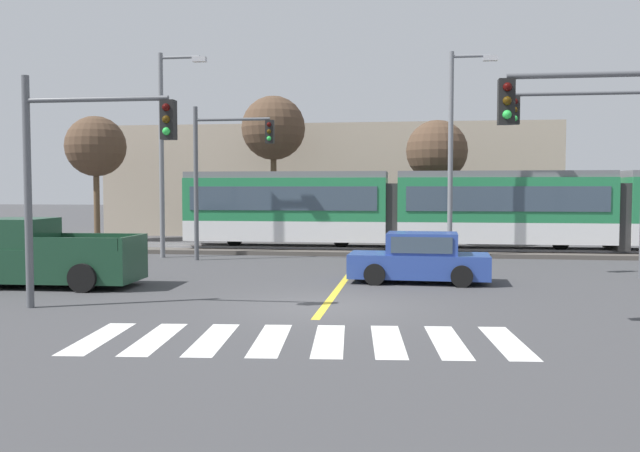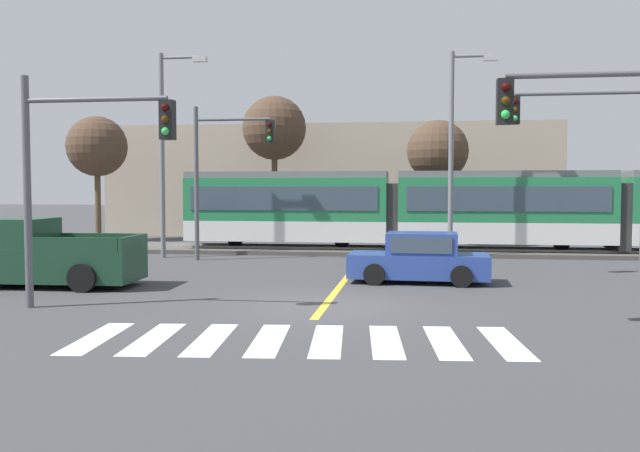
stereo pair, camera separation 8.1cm
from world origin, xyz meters
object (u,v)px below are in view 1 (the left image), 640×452
Objects in this scene: light_rail_tram at (502,207)px; street_lamp_centre at (455,143)px; traffic_light_mid_right at (597,147)px; bare_tree_east at (437,152)px; traffic_light_far_left at (222,161)px; bare_tree_far_west at (96,147)px; traffic_light_near_left at (79,157)px; pickup_truck at (42,258)px; traffic_light_near_right at (621,146)px; sedan_crossing at (419,259)px; bare_tree_west at (273,129)px; street_lamp_west at (166,142)px.

street_lamp_centre reaches higher than light_rail_tram.
street_lamp_centre is at bearing 129.65° from traffic_light_mid_right.
light_rail_tram is 4.49× the size of bare_tree_east.
traffic_light_far_left is 13.71m from traffic_light_mid_right.
street_lamp_centre is at bearing -21.39° from bare_tree_far_west.
bare_tree_far_west is (-9.34, 19.89, 1.53)m from traffic_light_near_left.
traffic_light_near_right reaches higher than pickup_truck.
light_rail_tram is 16.32m from traffic_light_near_right.
light_rail_tram is at bearing 39.21° from pickup_truck.
traffic_light_near_right is at bearing -89.38° from light_rail_tram.
pickup_truck is 8.86m from traffic_light_far_left.
street_lamp_centre is (1.43, 6.84, 3.97)m from sedan_crossing.
light_rail_tram is 4.98× the size of traffic_light_near_right.
bare_tree_east is at bearing 52.92° from pickup_truck.
street_lamp_centre is (-4.14, 5.00, 0.50)m from traffic_light_mid_right.
bare_tree_west is (0.25, 21.07, 2.50)m from traffic_light_near_left.
light_rail_tram is 12.24m from traffic_light_far_left.
street_lamp_west reaches higher than light_rail_tram.
bare_tree_west is at bearing 166.83° from bare_tree_east.
traffic_light_near_left is at bearing -150.79° from traffic_light_mid_right.
bare_tree_far_west is at bearing 158.61° from street_lamp_centre.
traffic_light_near_left is 0.88× the size of bare_tree_east.
traffic_light_mid_right is 0.74× the size of street_lamp_west.
traffic_light_mid_right is at bearing -68.05° from bare_tree_east.
traffic_light_near_left is 0.90× the size of traffic_light_far_left.
bare_tree_west is at bearing 89.33° from traffic_light_near_left.
traffic_light_near_left is 15.50m from traffic_light_mid_right.
traffic_light_mid_right is 25.99m from bare_tree_far_west.
street_lamp_centre is at bearing 78.18° from sedan_crossing.
street_lamp_west is 9.67m from bare_tree_west.
pickup_truck is at bearing 163.48° from traffic_light_near_right.
bare_tree_east reaches higher than traffic_light_far_left.
traffic_light_near_right is 19.12m from street_lamp_west.
street_lamp_west is 1.01× the size of street_lamp_centre.
street_lamp_centre is (12.34, 9.20, 3.83)m from pickup_truck.
traffic_light_near_right is at bearing -60.42° from sedan_crossing.
street_lamp_west reaches higher than bare_tree_east.
bare_tree_far_west is at bearing 177.34° from bare_tree_east.
traffic_light_far_left is 0.98× the size of bare_tree_east.
traffic_light_near_right is at bearing -42.31° from street_lamp_west.
bare_tree_west is (-13.27, 13.51, 1.92)m from traffic_light_mid_right.
traffic_light_far_left is (-7.69, 5.29, 3.25)m from sedan_crossing.
pickup_truck is 17.33m from traffic_light_mid_right.
traffic_light_mid_right is at bearing -14.60° from traffic_light_far_left.
traffic_light_near_left is at bearing -126.74° from street_lamp_centre.
traffic_light_near_left is at bearing -48.64° from pickup_truck.
traffic_light_far_left is at bearing 133.76° from traffic_light_near_right.
bare_tree_east is (-2.70, 3.81, 2.64)m from light_rail_tram.
sedan_crossing is 0.76× the size of traffic_light_near_right.
traffic_light_near_left is 0.81× the size of bare_tree_far_west.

